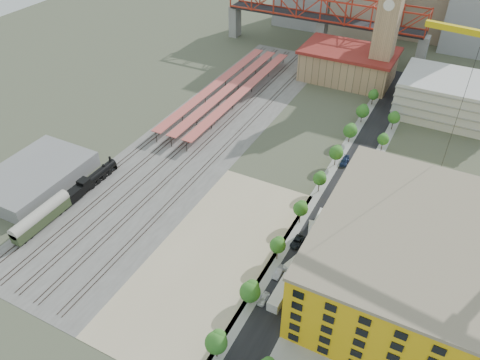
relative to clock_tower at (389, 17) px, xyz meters
The scene contains 31 objects.
ground 85.36m from the clock_tower, 95.71° to the right, with size 400.00×400.00×0.00m, color #474C38.
ballast_strip 81.63m from the clock_tower, 125.15° to the right, with size 36.00×165.00×0.06m, color #605E59.
dirt_lot 115.74m from the clock_tower, 96.14° to the right, with size 28.00×67.00×0.06m, color tan.
street_asphalt 71.48m from the clock_tower, 82.98° to the right, with size 12.00×170.00×0.06m, color black.
sidewalk_west 71.08m from the clock_tower, 87.80° to the right, with size 3.00×170.00×0.04m, color gray.
sidewalk_east 72.31m from the clock_tower, 78.27° to the right, with size 3.00×170.00×0.04m, color gray.
construction_pad 110.41m from the clock_tower, 69.69° to the right, with size 50.00×90.00×0.06m, color gray.
rail_tracks 82.57m from the clock_tower, 126.24° to the right, with size 26.56×160.00×0.18m.
platform_canopies 65.08m from the clock_tower, 144.47° to the right, with size 16.00×80.00×4.12m.
station_hall 25.65m from the clock_tower, behind, with size 38.00×24.00×13.10m.
clock_tower is the anchor object (origin of this frame).
parking_garage 36.81m from the clock_tower, 19.64° to the right, with size 34.00×26.00×14.00m, color silver.
truss_bridge 42.56m from the clock_tower, 142.85° to the left, with size 94.00×9.60×25.60m.
construction_building 107.36m from the clock_tower, 71.22° to the right, with size 44.60×50.60×18.80m.
warehouse 135.13m from the clock_tower, 123.93° to the right, with size 22.00×32.00×5.00m, color gray.
street_trees 80.70m from the clock_tower, 83.91° to the right, with size 15.40×124.40×8.00m.
distant_hills 213.32m from the clock_tower, 78.30° to the left, with size 647.00×264.00×227.00m.
locomotive 121.18m from the clock_tower, 119.38° to the right, with size 2.87×22.11×5.53m.
coach 138.10m from the clock_tower, 115.30° to the right, with size 3.17×18.42×5.78m.
site_trailer_a 118.69m from the clock_tower, 86.03° to the right, with size 2.64×10.04×2.75m, color silver.
site_trailer_b 108.00m from the clock_tower, 85.61° to the right, with size 2.39×9.08×2.48m, color silver.
site_trailer_c 98.91m from the clock_tower, 85.17° to the right, with size 2.50×9.49×2.60m, color silver.
site_trailer_d 94.16m from the clock_tower, 84.91° to the right, with size 2.71×10.29×2.82m, color silver.
car_0 121.50m from the clock_tower, 87.58° to the right, with size 1.64×4.07×1.39m, color white.
car_1 112.95m from the clock_tower, 87.38° to the right, with size 1.62×4.65×1.53m, color #A1A0A6.
car_2 101.90m from the clock_tower, 87.08° to the right, with size 2.40×5.21×1.45m, color black.
car_3 64.24m from the clock_tower, 85.04° to the right, with size 2.19×5.39×1.56m, color navy.
car_4 109.94m from the clock_tower, 84.06° to the right, with size 1.62×4.03×1.37m, color silver.
car_5 101.04m from the clock_tower, 83.50° to the right, with size 1.68×4.82×1.59m, color #A1A2A7.
car_6 61.89m from the clock_tower, 78.51° to the right, with size 2.50×5.43×1.51m, color black.
car_7 60.94m from the clock_tower, 78.27° to the right, with size 1.85×4.55×1.32m, color navy.
Camera 1 is at (39.24, -100.23, 86.08)m, focal length 35.00 mm.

